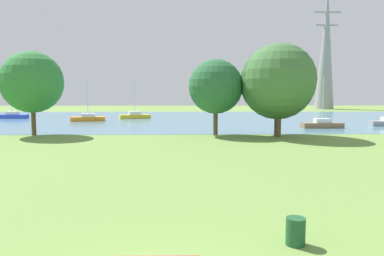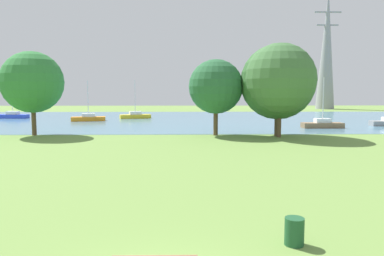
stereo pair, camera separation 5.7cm
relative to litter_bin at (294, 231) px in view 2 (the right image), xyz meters
The scene contains 12 objects.
ground_plane 19.48m from the litter_bin, 101.21° to the left, with size 160.00×160.00×0.00m, color olive.
litter_bin is the anchor object (origin of this frame).
water_surface 47.25m from the litter_bin, 94.60° to the left, with size 140.00×40.00×0.02m, color teal.
sailboat_brown 36.02m from the litter_bin, 68.50° to the left, with size 4.85×1.69×5.97m.
sailboat_yellow 50.30m from the litter_bin, 102.62° to the left, with size 5.03×2.87×6.01m.
sailboat_orange 47.37m from the litter_bin, 111.21° to the left, with size 5.00×2.42×5.82m.
sailboat_blue 58.45m from the litter_bin, 121.55° to the left, with size 4.92×1.95×6.98m.
tree_east_far 32.70m from the litter_bin, 123.96° to the left, with size 6.02×6.02×8.25m.
tree_west_far 26.85m from the litter_bin, 90.17° to the left, with size 5.34×5.34×7.48m.
tree_east_near 26.87m from the litter_bin, 77.26° to the left, with size 7.23×7.23×8.86m.
tree_mid_shore 26.12m from the litter_bin, 76.85° to the left, with size 6.79×6.79×8.88m.
electricity_pylon 86.35m from the litter_bin, 68.88° to the left, with size 6.40×4.40×28.53m.
Camera 2 is at (0.63, -7.46, 4.45)m, focal length 35.04 mm.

